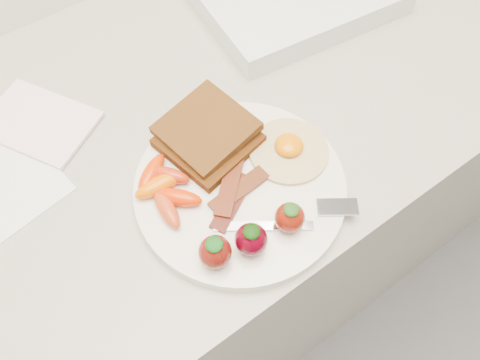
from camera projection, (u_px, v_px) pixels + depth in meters
counter at (201, 239)px, 1.06m from camera, size 2.00×0.60×0.90m
plate at (240, 188)px, 0.60m from camera, size 0.27×0.27×0.02m
toast_lower at (208, 141)px, 0.62m from camera, size 0.13×0.13×0.01m
toast_upper at (206, 128)px, 0.61m from camera, size 0.12×0.12×0.03m
fried_egg at (289, 149)px, 0.61m from camera, size 0.14×0.14×0.02m
bacon_strips at (233, 193)px, 0.58m from camera, size 0.10×0.08×0.01m
baby_carrots at (165, 188)px, 0.58m from camera, size 0.08×0.11×0.02m
strawberries at (250, 237)px, 0.53m from camera, size 0.13×0.05×0.05m
fork at (298, 217)px, 0.56m from camera, size 0.17×0.10×0.00m
notepad at (38, 122)px, 0.66m from camera, size 0.17×0.18×0.01m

